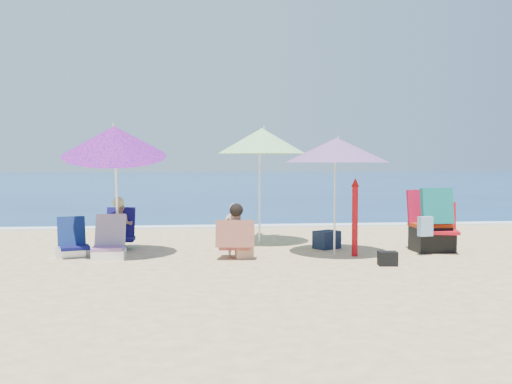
{
  "coord_description": "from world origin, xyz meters",
  "views": [
    {
      "loc": [
        -1.38,
        -9.07,
        1.63
      ],
      "look_at": [
        -0.3,
        1.0,
        1.1
      ],
      "focal_mm": 39.62,
      "sensor_mm": 36.0,
      "label": 1
    }
  ],
  "objects": [
    {
      "name": "bag_black_b",
      "position": [
        1.63,
        -0.49,
        0.11
      ],
      "size": [
        0.31,
        0.23,
        0.23
      ],
      "color": "black",
      "rests_on": "ground"
    },
    {
      "name": "ground",
      "position": [
        0.0,
        0.0,
        0.0
      ],
      "size": [
        120.0,
        120.0,
        0.0
      ],
      "color": "#D8BC84",
      "rests_on": "ground"
    },
    {
      "name": "umbrella_blue",
      "position": [
        -2.76,
        0.79,
        2.0
      ],
      "size": [
        1.89,
        1.96,
        2.44
      ],
      "color": "silver",
      "rests_on": "ground"
    },
    {
      "name": "bag_tan",
      "position": [
        -0.56,
        0.41,
        0.12
      ],
      "size": [
        0.31,
        0.25,
        0.24
      ],
      "color": "tan",
      "rests_on": "ground"
    },
    {
      "name": "umbrella_striped",
      "position": [
        -0.06,
        2.13,
        2.06
      ],
      "size": [
        2.27,
        2.27,
        2.36
      ],
      "color": "white",
      "rests_on": "ground"
    },
    {
      "name": "foam",
      "position": [
        0.0,
        5.1,
        0.02
      ],
      "size": [
        120.0,
        0.5,
        0.04
      ],
      "color": "white",
      "rests_on": "ground"
    },
    {
      "name": "chair_rainbow",
      "position": [
        -2.85,
        0.67,
        0.19
      ],
      "size": [
        0.54,
        0.65,
        0.73
      ],
      "color": "#D84C5E",
      "rests_on": "ground"
    },
    {
      "name": "person_center",
      "position": [
        -0.73,
        0.43,
        0.46
      ],
      "size": [
        0.67,
        0.63,
        0.95
      ],
      "color": "tan",
      "rests_on": "ground"
    },
    {
      "name": "person_left",
      "position": [
        -2.79,
        1.77,
        0.45
      ],
      "size": [
        0.55,
        0.67,
        0.99
      ],
      "color": "tan",
      "rests_on": "ground"
    },
    {
      "name": "umbrella_turquoise",
      "position": [
        1.08,
        0.62,
        1.85
      ],
      "size": [
        2.21,
        2.21,
        2.1
      ],
      "color": "silver",
      "rests_on": "ground"
    },
    {
      "name": "bag_navy_b",
      "position": [
        1.09,
        1.36,
        0.17
      ],
      "size": [
        0.56,
        0.52,
        0.33
      ],
      "color": "#161F31",
      "rests_on": "ground"
    },
    {
      "name": "chair_navy",
      "position": [
        -3.54,
        0.97,
        0.18
      ],
      "size": [
        0.69,
        0.75,
        0.67
      ],
      "color": "#0B0C3F",
      "rests_on": "ground"
    },
    {
      "name": "sea",
      "position": [
        0.0,
        45.0,
        -0.05
      ],
      "size": [
        120.0,
        80.0,
        0.12
      ],
      "color": "navy",
      "rests_on": "ground"
    },
    {
      "name": "furled_umbrella",
      "position": [
        1.37,
        0.45,
        0.75
      ],
      "size": [
        0.15,
        0.15,
        1.37
      ],
      "color": "#AA0C11",
      "rests_on": "ground"
    },
    {
      "name": "camp_chair_right",
      "position": [
        2.88,
        0.79,
        0.43
      ],
      "size": [
        0.76,
        0.91,
        1.18
      ],
      "color": "#9F2B0B",
      "rests_on": "ground"
    },
    {
      "name": "camp_chair_left",
      "position": [
        3.1,
        0.8,
        0.27
      ],
      "size": [
        0.67,
        0.81,
        0.9
      ],
      "color": "#A90C16",
      "rests_on": "ground"
    }
  ]
}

